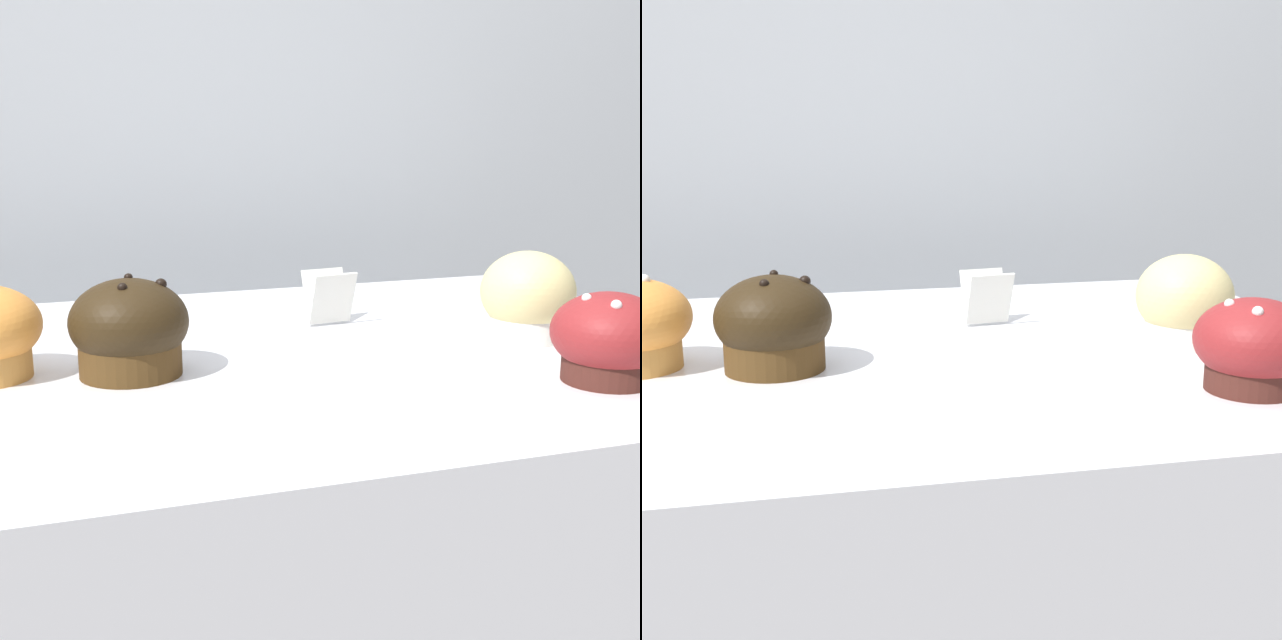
# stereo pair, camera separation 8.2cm
# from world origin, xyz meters

# --- Properties ---
(wall_back) EXTENTS (3.20, 0.10, 1.80)m
(wall_back) POSITION_xyz_m (0.00, 0.60, 0.90)
(wall_back) COLOR #B2B7BC
(wall_back) RESTS_ON ground
(muffin_front_center) EXTENTS (0.10, 0.10, 0.09)m
(muffin_front_center) POSITION_xyz_m (0.32, -0.03, 0.99)
(muffin_front_center) COLOR silver
(muffin_front_center) RESTS_ON display_counter
(muffin_back_right) EXTENTS (0.11, 0.11, 0.09)m
(muffin_back_right) POSITION_xyz_m (-0.09, -0.03, 0.99)
(muffin_back_right) COLOR #483015
(muffin_back_right) RESTS_ON display_counter
(muffin_front_left) EXTENTS (0.10, 0.10, 0.08)m
(muffin_front_left) POSITION_xyz_m (0.31, -0.18, 0.99)
(muffin_front_left) COLOR #451F19
(muffin_front_left) RESTS_ON display_counter
(price_card) EXTENTS (0.05, 0.05, 0.06)m
(price_card) POSITION_xyz_m (0.14, 0.10, 0.98)
(price_card) COLOR white
(price_card) RESTS_ON display_counter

